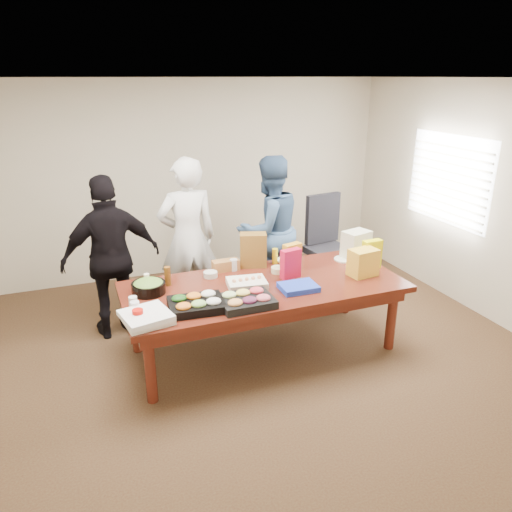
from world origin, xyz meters
name	(u,v)px	position (x,y,z in m)	size (l,w,h in m)	color
floor	(264,350)	(0.00, 0.00, -0.01)	(5.50, 5.00, 0.02)	#47301E
ceiling	(266,77)	(0.00, 0.00, 2.71)	(5.50, 5.00, 0.02)	white
wall_back	(198,179)	(0.00, 2.50, 1.35)	(5.50, 0.04, 2.70)	beige
wall_front	(449,361)	(0.00, -2.50, 1.35)	(5.50, 0.04, 2.70)	beige
wall_right	(485,202)	(2.75, 0.00, 1.35)	(0.04, 5.00, 2.70)	beige
window_panel	(448,179)	(2.72, 0.60, 1.50)	(0.03, 1.40, 1.10)	white
window_blinds	(446,180)	(2.68, 0.60, 1.50)	(0.04, 1.36, 1.00)	beige
conference_table	(264,317)	(0.00, 0.00, 0.38)	(2.80, 1.20, 0.75)	#4C1C0F
office_chair	(330,247)	(1.37, 1.09, 0.61)	(0.62, 0.62, 1.21)	black
person_center	(188,239)	(-0.51, 1.11, 0.95)	(0.69, 0.45, 1.89)	silver
person_right	(269,230)	(0.54, 1.18, 0.92)	(0.89, 0.70, 1.84)	#37547B
person_left	(112,258)	(-1.38, 0.93, 0.89)	(1.05, 0.44, 1.79)	black
veggie_tray	(196,305)	(-0.77, -0.28, 0.79)	(0.49, 0.39, 0.08)	black
fruit_tray	(246,301)	(-0.33, -0.38, 0.79)	(0.49, 0.38, 0.07)	black
sheet_cake	(247,283)	(-0.18, 0.02, 0.78)	(0.38, 0.28, 0.07)	white
salad_bowl	(149,288)	(-1.12, 0.21, 0.80)	(0.33, 0.33, 0.11)	black
chip_bag_blue	(298,287)	(0.26, -0.24, 0.78)	(0.36, 0.27, 0.05)	blue
chip_bag_red	(291,264)	(0.32, 0.06, 0.90)	(0.21, 0.09, 0.31)	red
chip_bag_yellow	(372,254)	(1.24, -0.02, 0.91)	(0.21, 0.09, 0.32)	#F9F705
chip_bag_orange	(292,258)	(0.40, 0.21, 0.90)	(0.20, 0.09, 0.31)	orange
mayo_jar	(234,265)	(-0.17, 0.46, 0.81)	(0.08, 0.08, 0.13)	silver
mustard_bottle	(275,256)	(0.33, 0.49, 0.84)	(0.06, 0.06, 0.17)	yellow
dressing_bottle	(168,276)	(-0.91, 0.32, 0.85)	(0.06, 0.06, 0.20)	#5E340E
ranch_bottle	(147,281)	(-1.11, 0.31, 0.83)	(0.05, 0.05, 0.16)	beige
banana_bunch	(290,262)	(0.46, 0.38, 0.79)	(0.22, 0.13, 0.07)	gold
bread_loaf	(226,265)	(-0.25, 0.50, 0.81)	(0.29, 0.12, 0.11)	#9E6834
kraft_bag	(253,250)	(0.07, 0.51, 0.94)	(0.29, 0.16, 0.37)	brown
red_cup	(138,316)	(-1.30, -0.36, 0.81)	(0.09, 0.09, 0.12)	red
clear_cup_a	(135,308)	(-1.30, -0.18, 0.81)	(0.08, 0.08, 0.11)	white
clear_cup_b	(133,302)	(-1.30, -0.06, 0.80)	(0.08, 0.08, 0.11)	white
pizza_box_lower	(147,319)	(-1.23, -0.36, 0.77)	(0.38, 0.38, 0.04)	white
pizza_box_upper	(146,315)	(-1.24, -0.38, 0.82)	(0.38, 0.38, 0.04)	white
plate_a	(345,259)	(1.12, 0.31, 0.76)	(0.25, 0.25, 0.01)	white
plate_b	(287,260)	(0.49, 0.52, 0.76)	(0.24, 0.24, 0.01)	silver
dip_bowl_a	(278,270)	(0.25, 0.24, 0.78)	(0.15, 0.15, 0.06)	beige
dip_bowl_b	(210,274)	(-0.45, 0.38, 0.78)	(0.14, 0.14, 0.06)	beige
grocery_bag_white	(356,245)	(1.26, 0.32, 0.91)	(0.30, 0.21, 0.32)	#EAEDCB
grocery_bag_yellow	(363,262)	(1.05, -0.15, 0.89)	(0.29, 0.20, 0.29)	yellow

